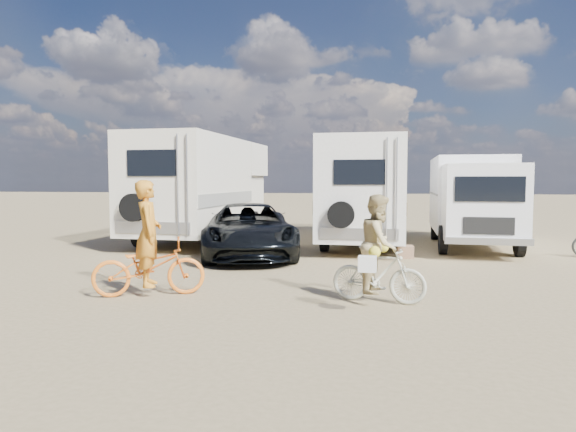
% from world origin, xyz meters
% --- Properties ---
extents(ground, '(140.00, 140.00, 0.00)m').
position_xyz_m(ground, '(0.00, 0.00, 0.00)').
color(ground, '#937E57').
rests_on(ground, ground).
extents(rv_main, '(2.44, 7.61, 3.32)m').
position_xyz_m(rv_main, '(0.39, 6.94, 1.66)').
color(rv_main, white).
rests_on(rv_main, ground).
extents(rv_left, '(2.74, 7.61, 3.50)m').
position_xyz_m(rv_left, '(-5.22, 6.72, 1.75)').
color(rv_left, beige).
rests_on(rv_left, ground).
extents(box_truck, '(2.37, 6.24, 2.83)m').
position_xyz_m(box_truck, '(3.70, 6.60, 1.42)').
color(box_truck, white).
rests_on(box_truck, ground).
extents(dark_suv, '(3.87, 5.70, 1.45)m').
position_xyz_m(dark_suv, '(-2.66, 3.38, 0.73)').
color(dark_suv, black).
rests_on(dark_suv, ground).
extents(bike_man, '(2.11, 1.44, 1.05)m').
position_xyz_m(bike_man, '(-3.10, -1.71, 0.52)').
color(bike_man, orange).
rests_on(bike_man, ground).
extents(bike_woman, '(1.67, 0.74, 0.97)m').
position_xyz_m(bike_woman, '(1.00, -1.45, 0.49)').
color(bike_woman, '#B6B8A0').
rests_on(bike_woman, ground).
extents(rider_man, '(0.70, 0.83, 1.92)m').
position_xyz_m(rider_man, '(-3.10, -1.71, 0.96)').
color(rider_man, '#C4781F').
rests_on(rider_man, ground).
extents(rider_woman, '(0.77, 0.92, 1.68)m').
position_xyz_m(rider_woman, '(1.00, -1.45, 0.84)').
color(rider_woman, tan).
rests_on(rider_woman, ground).
extents(cooler, '(0.57, 0.43, 0.43)m').
position_xyz_m(cooler, '(-1.65, 4.11, 0.22)').
color(cooler, '#324E94').
rests_on(cooler, ground).
extents(crate, '(0.46, 0.46, 0.34)m').
position_xyz_m(crate, '(1.59, 3.85, 0.17)').
color(crate, '#856147').
rests_on(crate, ground).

